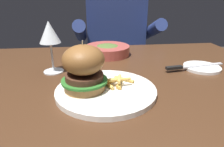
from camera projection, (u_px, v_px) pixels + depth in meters
dining_table at (114, 99)px, 0.72m from camera, size 1.18×0.77×0.74m
main_plate at (106, 90)px, 0.54m from camera, size 0.27×0.27×0.01m
burger_sandwich at (84, 68)px, 0.52m from camera, size 0.12×0.12×0.13m
fries_pile at (117, 81)px, 0.56m from camera, size 0.10×0.08×0.03m
wine_glass at (50, 35)px, 0.64m from camera, size 0.07×0.07×0.17m
bread_plate at (202, 67)px, 0.72m from camera, size 0.13×0.13×0.01m
table_knife at (190, 66)px, 0.70m from camera, size 0.23×0.05×0.01m
soup_bowl at (108, 50)px, 0.88m from camera, size 0.19×0.19×0.05m
diner_person at (115, 61)px, 1.37m from camera, size 0.51×0.36×1.18m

